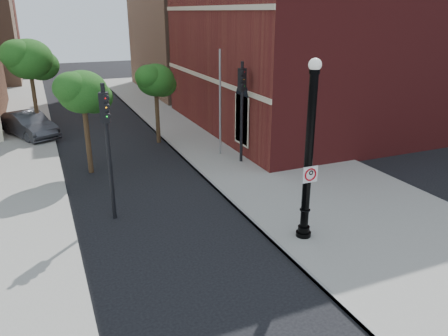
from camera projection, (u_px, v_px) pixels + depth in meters
name	position (u px, v px, depth m)	size (l,w,h in m)	color
ground	(221.00, 260.00, 13.62)	(120.00, 120.00, 0.00)	black
sidewalk_right	(251.00, 149.00, 24.47)	(8.00, 60.00, 0.12)	gray
curb_edge	(184.00, 157.00, 23.01)	(0.10, 60.00, 0.14)	gray
brick_wall_building	(359.00, 28.00, 29.51)	(22.30, 16.30, 12.50)	maroon
bg_building_tan_b	(253.00, 15.00, 43.11)	(22.00, 14.00, 14.00)	#9C6F55
lamppost	(308.00, 162.00, 13.96)	(0.51, 0.51, 6.04)	black
no_parking_sign	(310.00, 174.00, 13.95)	(0.55, 0.06, 0.55)	white
parked_car	(29.00, 125.00, 26.64)	(1.68, 4.81, 1.58)	#303035
traffic_signal_left	(107.00, 130.00, 15.26)	(0.38, 0.44, 5.05)	black
traffic_signal_right	(242.00, 96.00, 21.13)	(0.37, 0.44, 5.10)	black
utility_pole	(220.00, 105.00, 22.50)	(0.11, 0.11, 5.57)	#999999
street_tree_a	(83.00, 93.00, 19.83)	(2.69, 2.43, 4.85)	#382516
street_tree_b	(30.00, 60.00, 25.63)	(3.25, 2.93, 5.85)	#382516
street_tree_c	(156.00, 81.00, 24.71)	(2.54, 2.29, 4.57)	#382516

